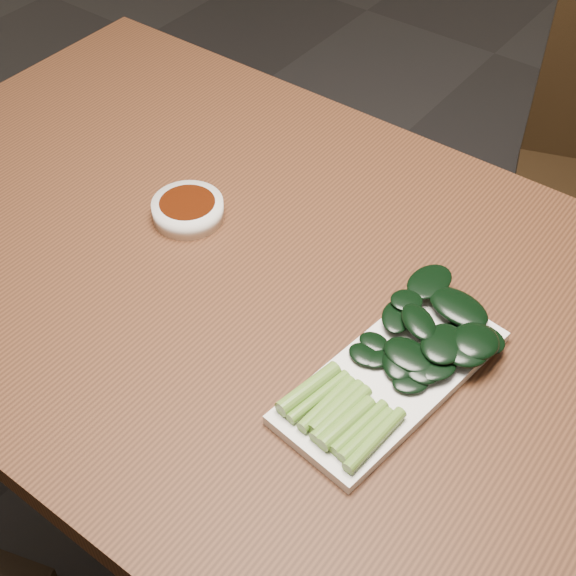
{
  "coord_description": "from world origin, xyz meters",
  "views": [
    {
      "loc": [
        0.44,
        -0.58,
        1.5
      ],
      "look_at": [
        0.0,
        -0.01,
        0.76
      ],
      "focal_mm": 50.0,
      "sensor_mm": 36.0,
      "label": 1
    }
  ],
  "objects_px": {
    "sauce_bowl": "(188,209)",
    "serving_plate": "(392,377)",
    "gai_lan": "(410,358)",
    "table": "(288,325)"
  },
  "relations": [
    {
      "from": "sauce_bowl",
      "to": "serving_plate",
      "type": "xyz_separation_m",
      "value": [
        0.38,
        -0.08,
        -0.01
      ]
    },
    {
      "from": "sauce_bowl",
      "to": "gai_lan",
      "type": "xyz_separation_m",
      "value": [
        0.39,
        -0.05,
        0.01
      ]
    },
    {
      "from": "table",
      "to": "sauce_bowl",
      "type": "xyz_separation_m",
      "value": [
        -0.2,
        0.03,
        0.09
      ]
    },
    {
      "from": "table",
      "to": "serving_plate",
      "type": "height_order",
      "value": "serving_plate"
    },
    {
      "from": "table",
      "to": "serving_plate",
      "type": "bearing_deg",
      "value": -14.38
    },
    {
      "from": "sauce_bowl",
      "to": "serving_plate",
      "type": "relative_size",
      "value": 0.33
    },
    {
      "from": "table",
      "to": "serving_plate",
      "type": "xyz_separation_m",
      "value": [
        0.19,
        -0.05,
        0.08
      ]
    },
    {
      "from": "sauce_bowl",
      "to": "serving_plate",
      "type": "height_order",
      "value": "sauce_bowl"
    },
    {
      "from": "table",
      "to": "gai_lan",
      "type": "bearing_deg",
      "value": -7.56
    },
    {
      "from": "serving_plate",
      "to": "gai_lan",
      "type": "distance_m",
      "value": 0.03
    }
  ]
}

